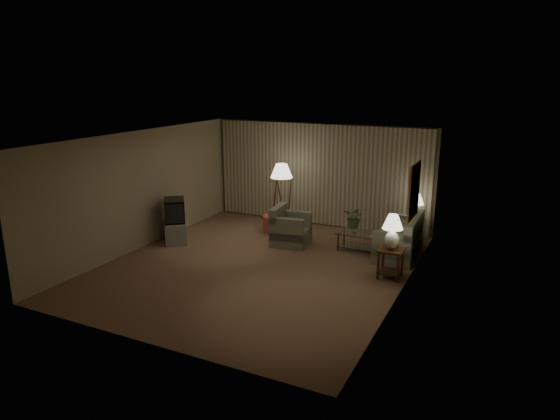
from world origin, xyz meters
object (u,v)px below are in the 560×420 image
(side_table_far, at_px, (414,228))
(vase, at_px, (354,229))
(table_lamp_far, at_px, (416,204))
(armchair, at_px, (291,230))
(side_table_near, at_px, (391,258))
(table_lamp_near, at_px, (392,229))
(sofa, at_px, (399,239))
(coffee_table, at_px, (360,239))
(floor_lamp, at_px, (281,196))
(crt_tv, at_px, (175,210))
(ottoman, at_px, (275,223))
(tv_cabinet, at_px, (176,231))

(side_table_far, relative_size, vase, 3.62)
(side_table_far, relative_size, table_lamp_far, 0.98)
(armchair, xyz_separation_m, side_table_near, (2.61, -0.97, 0.04))
(armchair, relative_size, table_lamp_near, 1.53)
(sofa, xyz_separation_m, armchair, (-2.46, -0.38, -0.01))
(sofa, bearing_deg, table_lamp_near, 4.62)
(armchair, xyz_separation_m, coffee_table, (1.61, 0.28, -0.08))
(table_lamp_near, xyz_separation_m, table_lamp_far, (-0.00, 2.30, -0.05))
(armchair, height_order, floor_lamp, floor_lamp)
(crt_tv, bearing_deg, coffee_table, 69.20)
(sofa, distance_m, floor_lamp, 3.26)
(table_lamp_far, height_order, ottoman, table_lamp_far)
(crt_tv, xyz_separation_m, vase, (4.05, 1.29, -0.28))
(coffee_table, xyz_separation_m, tv_cabinet, (-4.20, -1.29, -0.03))
(tv_cabinet, bearing_deg, side_table_near, 52.56)
(side_table_far, bearing_deg, side_table_near, -90.00)
(crt_tv, height_order, vase, crt_tv)
(coffee_table, height_order, floor_lamp, floor_lamp)
(armchair, height_order, side_table_far, armchair)
(floor_lamp, bearing_deg, table_lamp_near, -30.01)
(floor_lamp, distance_m, ottoman, 0.74)
(floor_lamp, bearing_deg, armchair, -53.36)
(coffee_table, relative_size, crt_tv, 1.33)
(side_table_near, xyz_separation_m, crt_tv, (-5.20, -0.04, 0.37))
(coffee_table, bearing_deg, sofa, 6.70)
(tv_cabinet, bearing_deg, armchair, 73.46)
(crt_tv, height_order, ottoman, crt_tv)
(coffee_table, distance_m, vase, 0.27)
(table_lamp_far, bearing_deg, armchair, -152.93)
(armchair, height_order, table_lamp_far, table_lamp_far)
(side_table_near, bearing_deg, table_lamp_far, 90.00)
(sofa, relative_size, floor_lamp, 0.98)
(armchair, distance_m, vase, 1.49)
(sofa, xyz_separation_m, vase, (-1.00, -0.10, 0.13))
(side_table_far, relative_size, coffee_table, 0.57)
(armchair, xyz_separation_m, table_lamp_near, (2.61, -0.97, 0.65))
(side_table_far, xyz_separation_m, table_lamp_far, (-0.00, -0.00, 0.57))
(armchair, relative_size, vase, 6.42)
(table_lamp_near, distance_m, tv_cabinet, 5.26)
(table_lamp_near, xyz_separation_m, tv_cabinet, (-5.20, -0.04, -0.76))
(side_table_near, distance_m, side_table_far, 2.30)
(ottoman, bearing_deg, table_lamp_far, 9.74)
(table_lamp_near, relative_size, crt_tv, 0.88)
(sofa, distance_m, table_lamp_far, 1.14)
(sofa, distance_m, coffee_table, 0.86)
(tv_cabinet, bearing_deg, ottoman, 96.72)
(side_table_far, distance_m, crt_tv, 5.72)
(table_lamp_far, distance_m, tv_cabinet, 5.75)
(table_lamp_far, bearing_deg, sofa, -98.93)
(tv_cabinet, bearing_deg, vase, 69.80)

